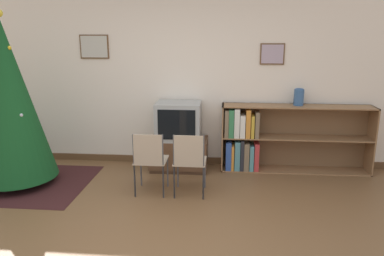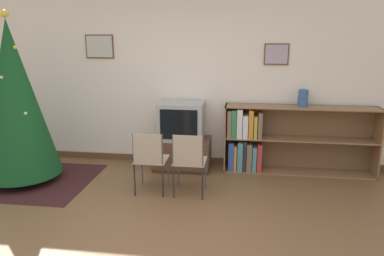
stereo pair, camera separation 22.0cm
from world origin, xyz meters
name	(u,v)px [view 1 (the left image)]	position (x,y,z in m)	size (l,w,h in m)	color
ground_plane	(154,250)	(0.00, 0.00, 0.00)	(24.00, 24.00, 0.00)	brown
wall_back	(182,77)	(0.00, 2.52, 1.35)	(8.84, 0.11, 2.70)	silver
area_rug	(19,183)	(-2.14, 1.44, 0.00)	(1.91, 1.48, 0.01)	#381919
christmas_tree	(9,101)	(-2.14, 1.44, 1.14)	(1.05, 1.05, 2.28)	maroon
tv_console	(179,154)	(-0.02, 2.20, 0.24)	(0.85, 0.51, 0.47)	#412A1A
television	(179,121)	(-0.02, 2.20, 0.75)	(0.65, 0.50, 0.55)	#9E9E99
folding_chair_left	(150,159)	(-0.27, 1.25, 0.47)	(0.40, 0.40, 0.82)	tan
folding_chair_right	(189,160)	(0.23, 1.25, 0.47)	(0.40, 0.40, 0.82)	tan
bookshelf	(267,139)	(1.29, 2.28, 0.48)	(2.17, 0.36, 0.99)	olive
vase	(299,97)	(1.71, 2.32, 1.11)	(0.14, 0.14, 0.24)	#335684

